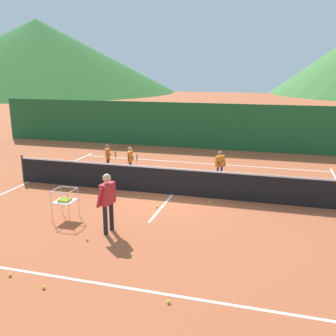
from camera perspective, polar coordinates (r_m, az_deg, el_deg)
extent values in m
plane|color=#B25633|center=(13.40, 0.64, -4.01)|extent=(120.00, 120.00, 0.00)
cube|color=white|center=(8.33, -10.53, -16.54)|extent=(11.59, 0.08, 0.01)
cube|color=white|center=(17.88, 4.66, 0.74)|extent=(11.59, 0.08, 0.01)
cube|color=white|center=(15.85, -20.03, -1.93)|extent=(0.08, 10.70, 0.01)
cube|color=white|center=(13.40, 0.64, -4.00)|extent=(0.08, 5.19, 0.01)
cylinder|color=#333338|center=(15.85, -20.85, -0.05)|extent=(0.08, 0.08, 1.05)
cube|color=black|center=(13.26, 0.65, -2.12)|extent=(11.96, 0.02, 0.92)
cube|color=white|center=(13.12, 0.66, -0.10)|extent=(11.96, 0.03, 0.06)
cylinder|color=black|center=(10.31, -9.34, -7.67)|extent=(0.12, 0.12, 0.81)
cylinder|color=black|center=(10.55, -8.44, -7.10)|extent=(0.12, 0.12, 0.81)
cube|color=#B2262D|center=(10.19, -9.04, -3.80)|extent=(0.28, 0.50, 0.57)
sphere|color=#DBAD84|center=(10.07, -9.13, -1.48)|extent=(0.22, 0.22, 0.22)
cylinder|color=#B2262D|center=(10.02, -10.19, -4.39)|extent=(0.23, 0.11, 0.55)
cylinder|color=#B2262D|center=(10.45, -8.42, -3.54)|extent=(0.18, 0.11, 0.56)
torus|color=#262628|center=(10.60, -9.61, -3.58)|extent=(0.06, 0.29, 0.29)
cylinder|color=black|center=(10.47, -8.48, -3.76)|extent=(0.22, 0.06, 0.03)
cylinder|color=black|center=(16.55, -8.99, 0.51)|extent=(0.09, 0.09, 0.59)
cylinder|color=black|center=(16.33, -8.88, 0.33)|extent=(0.09, 0.09, 0.59)
cube|color=orange|center=(16.33, -9.01, 2.13)|extent=(0.33, 0.38, 0.41)
sphere|color=#996B4C|center=(16.26, -9.05, 3.21)|extent=(0.16, 0.16, 0.16)
cylinder|color=orange|center=(16.53, -8.93, 2.20)|extent=(0.17, 0.14, 0.41)
cylinder|color=orange|center=(16.14, -8.80, 1.89)|extent=(0.14, 0.12, 0.41)
torus|color=#262628|center=(16.17, -7.85, 2.01)|extent=(0.18, 0.26, 0.29)
cylinder|color=black|center=(16.14, -8.71, 1.96)|extent=(0.20, 0.14, 0.03)
cylinder|color=navy|center=(15.94, -5.58, 0.08)|extent=(0.09, 0.09, 0.59)
cylinder|color=navy|center=(15.72, -5.68, -0.13)|extent=(0.09, 0.09, 0.59)
cube|color=orange|center=(15.71, -5.68, 1.75)|extent=(0.24, 0.38, 0.41)
sphere|color=tan|center=(15.65, -5.70, 2.87)|extent=(0.16, 0.16, 0.16)
cylinder|color=orange|center=(15.91, -5.40, 1.82)|extent=(0.17, 0.10, 0.40)
cylinder|color=orange|center=(15.52, -5.66, 1.47)|extent=(0.13, 0.09, 0.41)
torus|color=#262628|center=(15.48, -4.67, 1.53)|extent=(0.09, 0.29, 0.29)
cylinder|color=black|center=(15.51, -5.57, 1.54)|extent=(0.22, 0.08, 0.03)
cylinder|color=navy|center=(15.12, 7.98, -0.78)|extent=(0.09, 0.09, 0.60)
cylinder|color=navy|center=(14.96, 7.40, -0.93)|extent=(0.09, 0.09, 0.60)
cube|color=orange|center=(14.92, 7.76, 1.03)|extent=(0.33, 0.39, 0.42)
sphere|color=#996B4C|center=(14.84, 7.80, 2.22)|extent=(0.17, 0.17, 0.17)
cylinder|color=orange|center=(15.04, 8.42, 1.02)|extent=(0.17, 0.14, 0.41)
cylinder|color=orange|center=(14.75, 7.32, 0.77)|extent=(0.14, 0.12, 0.41)
torus|color=#262628|center=(14.58, 8.11, 0.64)|extent=(0.18, 0.26, 0.29)
cylinder|color=black|center=(14.73, 7.39, 0.81)|extent=(0.20, 0.14, 0.03)
cylinder|color=#B7B7BC|center=(11.93, -15.58, -4.68)|extent=(0.02, 0.02, 0.89)
cylinder|color=#B7B7BC|center=(11.66, -13.21, -4.98)|extent=(0.02, 0.02, 0.89)
cylinder|color=#B7B7BC|center=(11.49, -17.02, -5.55)|extent=(0.02, 0.02, 0.89)
cylinder|color=#B7B7BC|center=(11.21, -14.59, -5.89)|extent=(0.02, 0.02, 0.89)
cube|color=#B7B7BC|center=(11.53, -15.14, -4.78)|extent=(0.56, 0.56, 0.01)
cube|color=#B7B7BC|center=(11.66, -14.55, -2.77)|extent=(0.56, 0.02, 0.02)
cube|color=#B7B7BC|center=(11.20, -15.98, -3.58)|extent=(0.56, 0.02, 0.02)
cube|color=#B7B7BC|center=(11.57, -16.44, -3.03)|extent=(0.02, 0.56, 0.02)
cube|color=#B7B7BC|center=(11.29, -14.03, -3.30)|extent=(0.02, 0.56, 0.02)
sphere|color=yellow|center=(11.49, -16.06, -4.73)|extent=(0.07, 0.07, 0.07)
sphere|color=yellow|center=(11.53, -15.87, -4.64)|extent=(0.07, 0.07, 0.07)
sphere|color=yellow|center=(11.59, -15.70, -4.54)|extent=(0.07, 0.07, 0.07)
sphere|color=yellow|center=(11.65, -15.52, -4.44)|extent=(0.07, 0.07, 0.07)
sphere|color=yellow|center=(11.69, -15.35, -4.34)|extent=(0.07, 0.07, 0.07)
sphere|color=yellow|center=(11.46, -15.76, -4.77)|extent=(0.07, 0.07, 0.07)
sphere|color=yellow|center=(11.51, -15.55, -4.67)|extent=(0.07, 0.07, 0.07)
sphere|color=yellow|center=(11.55, -15.40, -4.60)|extent=(0.07, 0.07, 0.07)
sphere|color=yellow|center=(11.60, -15.24, -4.48)|extent=(0.07, 0.07, 0.07)
sphere|color=yellow|center=(11.66, -15.11, -4.41)|extent=(0.07, 0.07, 0.07)
sphere|color=yellow|center=(11.42, -15.51, -4.82)|extent=(0.07, 0.07, 0.07)
sphere|color=yellow|center=(11.47, -15.31, -4.72)|extent=(0.07, 0.07, 0.07)
sphere|color=yellow|center=(11.52, -15.17, -4.61)|extent=(0.07, 0.07, 0.07)
sphere|color=yellow|center=(11.58, -15.00, -4.53)|extent=(0.07, 0.07, 0.07)
sphere|color=yellow|center=(11.63, -14.85, -4.42)|extent=(0.07, 0.07, 0.07)
sphere|color=yellow|center=(11.39, -15.23, -4.85)|extent=(0.07, 0.07, 0.07)
sphere|color=yellow|center=(11.44, -15.03, -4.76)|extent=(0.07, 0.07, 0.07)
sphere|color=yellow|center=(11.49, -14.84, -4.64)|extent=(0.07, 0.07, 0.07)
sphere|color=yellow|center=(11.54, -14.67, -4.54)|extent=(0.07, 0.07, 0.07)
sphere|color=yellow|center=(11.60, -14.57, -4.44)|extent=(0.07, 0.07, 0.07)
sphere|color=yellow|center=(11.36, -14.90, -4.90)|extent=(0.07, 0.07, 0.07)
sphere|color=yellow|center=(11.41, -14.77, -4.78)|extent=(0.07, 0.07, 0.07)
sphere|color=yellow|center=(11.46, -14.61, -4.70)|extent=(0.07, 0.07, 0.07)
sphere|color=yellow|center=(11.51, -14.45, -4.57)|extent=(0.07, 0.07, 0.07)
sphere|color=yellow|center=(11.56, -14.25, -4.48)|extent=(0.07, 0.07, 0.07)
sphere|color=yellow|center=(8.39, -18.09, -16.58)|extent=(0.07, 0.07, 0.07)
sphere|color=yellow|center=(12.17, -1.67, -5.80)|extent=(0.07, 0.07, 0.07)
sphere|color=yellow|center=(12.67, 6.27, -5.04)|extent=(0.07, 0.07, 0.07)
sphere|color=yellow|center=(7.60, 0.07, -19.36)|extent=(0.07, 0.07, 0.07)
sphere|color=yellow|center=(10.17, -11.99, -10.39)|extent=(0.07, 0.07, 0.07)
sphere|color=yellow|center=(13.11, -4.22, -4.31)|extent=(0.07, 0.07, 0.07)
sphere|color=yellow|center=(9.06, -22.51, -14.55)|extent=(0.07, 0.07, 0.07)
cube|color=#1E5B2D|center=(20.90, 6.55, 6.19)|extent=(25.50, 0.08, 2.49)
cone|color=#2D6628|center=(77.08, -18.80, 15.54)|extent=(50.41, 50.41, 12.98)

